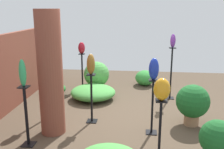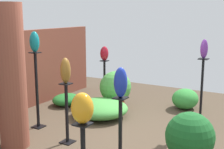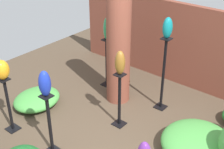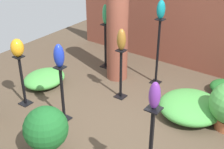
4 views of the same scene
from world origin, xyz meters
The scene contains 17 objects.
ground_plane centered at (0.00, 0.00, 0.00)m, with size 8.00×8.00×0.00m, color #4C3D2D.
brick_wall_back centered at (0.00, 2.61, 0.83)m, with size 5.60×0.12×1.67m, color brown.
brick_pillar centered at (-0.93, 1.30, 1.09)m, with size 0.43×0.43×2.19m, color brown.
pedestal_teal centered at (-0.13, 1.57, 0.63)m, with size 0.20×0.20×1.37m.
pedestal_amber centered at (-1.69, -0.54, 0.43)m, with size 0.20×0.20×0.96m.
pedestal_cobalt centered at (-0.78, -0.47, 0.45)m, with size 0.20×0.20×1.00m.
pedestal_jade centered at (-1.43, 1.56, 0.46)m, with size 0.20×0.20×1.01m.
pedestal_bronze centered at (-0.41, 0.69, 0.44)m, with size 0.20×0.20×0.97m.
art_vase_violet centered at (1.17, -1.00, 1.44)m, with size 0.13×0.13×0.32m, color #6B2D8C.
art_vase_teal centered at (-0.13, 1.57, 1.54)m, with size 0.16×0.18×0.36m, color #0F727A.
art_vase_amber centered at (-1.69, -0.54, 1.12)m, with size 0.21×0.23×0.32m, color orange.
art_vase_cobalt centered at (-0.78, -0.47, 1.19)m, with size 0.16×0.17×0.38m, color #192D9E.
art_vase_jade centered at (-1.43, 1.56, 1.22)m, with size 0.12×0.11×0.43m, color #2D9356.
art_vase_bronze centered at (-0.41, 0.69, 1.17)m, with size 0.16×0.16×0.40m, color brown.
potted_plant_walkway_edge centered at (-0.34, -1.25, 0.46)m, with size 0.64×0.64×0.80m.
foliage_bed_center centered at (-1.93, 0.16, 0.14)m, with size 0.75×0.89×0.28m, color #479942.
foliage_bed_rear centered at (0.91, 0.90, 0.17)m, with size 1.08×1.11×0.35m, color #479942.
Camera 4 is at (2.45, -3.53, 3.17)m, focal length 50.00 mm.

